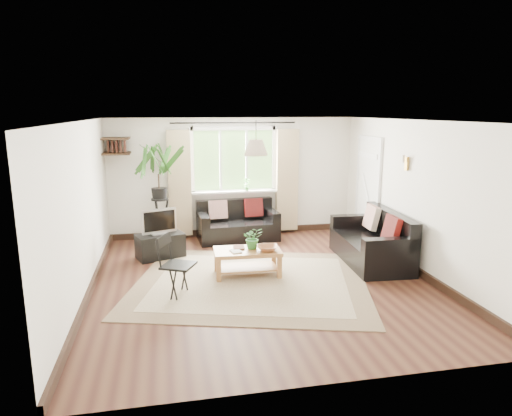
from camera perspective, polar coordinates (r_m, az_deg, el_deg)
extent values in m
plane|color=black|center=(7.04, 0.64, -9.06)|extent=(5.50, 5.50, 0.00)
plane|color=white|center=(6.56, 0.69, 10.86)|extent=(5.50, 5.50, 0.00)
cube|color=white|center=(9.37, -2.81, 3.88)|extent=(5.00, 0.02, 2.40)
cube|color=white|center=(4.14, 8.61, -7.01)|extent=(5.00, 0.02, 2.40)
cube|color=white|center=(6.66, -20.89, -0.34)|extent=(0.02, 5.50, 2.40)
cube|color=white|center=(7.61, 19.42, 1.26)|extent=(0.02, 5.50, 2.40)
cube|color=beige|center=(6.97, -0.64, -9.19)|extent=(4.09, 3.75, 0.02)
cube|color=silver|center=(9.11, 13.78, 2.03)|extent=(0.06, 0.96, 2.06)
imported|color=#2D6E2C|center=(7.13, -0.40, -3.75)|extent=(0.31, 0.27, 0.34)
imported|color=brown|center=(7.06, 1.43, -5.03)|extent=(0.36, 0.36, 0.08)
imported|color=silver|center=(7.00, -3.14, -5.47)|extent=(0.18, 0.23, 0.02)
imported|color=brown|center=(7.20, -2.85, -4.94)|extent=(0.20, 0.25, 0.02)
cube|color=black|center=(8.21, -11.88, -4.63)|extent=(0.90, 0.68, 0.43)
imported|color=#2D6023|center=(9.31, -1.17, 3.00)|extent=(0.14, 0.10, 0.27)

